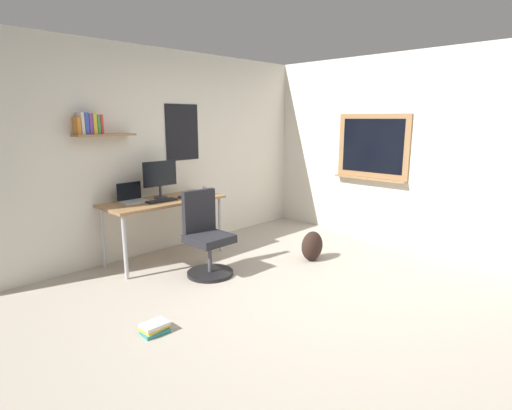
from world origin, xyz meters
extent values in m
plane|color=#ADA393|center=(0.00, 0.00, 0.00)|extent=(5.20, 5.20, 0.00)
cube|color=silver|center=(0.00, 2.45, 1.30)|extent=(5.00, 0.10, 2.60)
cube|color=#997047|center=(-0.84, 2.30, 1.55)|extent=(0.68, 0.20, 0.02)
cube|color=black|center=(0.29, 2.39, 1.55)|extent=(0.52, 0.01, 0.74)
cube|color=orange|center=(-1.13, 2.33, 1.66)|extent=(0.04, 0.14, 0.19)
cube|color=silver|center=(-1.09, 2.33, 1.68)|extent=(0.03, 0.14, 0.23)
cube|color=#3851B2|center=(-1.05, 2.33, 1.68)|extent=(0.04, 0.14, 0.24)
cube|color=#7A3D99|center=(-1.00, 2.33, 1.67)|extent=(0.04, 0.14, 0.22)
cube|color=gold|center=(-0.95, 2.33, 1.67)|extent=(0.04, 0.14, 0.22)
cube|color=#3D934C|center=(-0.91, 2.33, 1.67)|extent=(0.03, 0.14, 0.21)
cube|color=#C63833|center=(-0.88, 2.33, 1.67)|extent=(0.03, 0.14, 0.21)
cube|color=silver|center=(2.45, 0.00, 1.30)|extent=(0.10, 5.00, 2.60)
cube|color=#997047|center=(2.38, 0.72, 1.35)|extent=(0.04, 1.10, 0.90)
cube|color=black|center=(2.37, 0.72, 1.35)|extent=(0.01, 0.94, 0.76)
cube|color=#997047|center=(2.34, 0.72, 0.89)|extent=(0.12, 1.10, 0.03)
cube|color=#997047|center=(-0.28, 2.05, 0.74)|extent=(1.47, 0.65, 0.03)
cylinder|color=#B7B7BC|center=(-0.95, 1.78, 0.36)|extent=(0.04, 0.04, 0.73)
cylinder|color=#B7B7BC|center=(0.40, 1.78, 0.36)|extent=(0.04, 0.04, 0.73)
cylinder|color=#B7B7BC|center=(-0.95, 2.31, 0.36)|extent=(0.04, 0.04, 0.73)
cylinder|color=#B7B7BC|center=(0.40, 2.31, 0.36)|extent=(0.04, 0.04, 0.73)
cylinder|color=black|center=(-0.24, 1.22, 0.02)|extent=(0.52, 0.52, 0.04)
cylinder|color=#4C4C51|center=(-0.24, 1.22, 0.21)|extent=(0.05, 0.05, 0.34)
cube|color=#232328|center=(-0.24, 1.22, 0.42)|extent=(0.44, 0.44, 0.09)
cube|color=#232328|center=(-0.22, 1.42, 0.71)|extent=(0.41, 0.11, 0.48)
cube|color=#ADAFB5|center=(-0.61, 2.16, 0.77)|extent=(0.31, 0.21, 0.02)
cube|color=black|center=(-0.61, 2.26, 0.88)|extent=(0.31, 0.01, 0.21)
cylinder|color=#38383D|center=(-0.24, 2.16, 0.77)|extent=(0.17, 0.17, 0.01)
cylinder|color=#38383D|center=(-0.24, 2.16, 0.84)|extent=(0.03, 0.03, 0.14)
cube|color=black|center=(-0.24, 2.15, 1.07)|extent=(0.46, 0.02, 0.31)
cube|color=black|center=(-0.35, 1.96, 0.77)|extent=(0.37, 0.13, 0.02)
ellipsoid|color=#262628|center=(-0.07, 1.96, 0.78)|extent=(0.10, 0.06, 0.03)
cylinder|color=silver|center=(0.36, 2.01, 0.80)|extent=(0.08, 0.08, 0.09)
ellipsoid|color=black|center=(0.96, 0.69, 0.18)|extent=(0.32, 0.22, 0.37)
cube|color=teal|center=(-1.37, 0.55, 0.02)|extent=(0.22, 0.17, 0.03)
cube|color=gold|center=(-1.36, 0.56, 0.05)|extent=(0.22, 0.16, 0.03)
cube|color=silver|center=(-1.36, 0.56, 0.08)|extent=(0.21, 0.15, 0.03)
camera|label=1|loc=(-2.96, -2.16, 1.73)|focal=28.41mm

